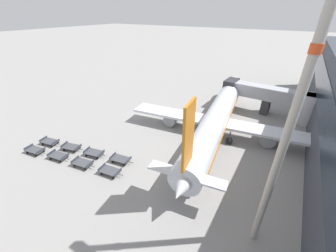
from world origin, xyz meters
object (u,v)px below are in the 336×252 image
object	(u,v)px
baggage_dolly_row_near_col_b	(59,156)
baggage_dolly_row_near_col_d	(110,171)
baggage_dolly_row_mid_a_col_b	(71,147)
baggage_dolly_row_mid_a_col_c	(94,153)
apron_light_mast	(289,128)
baggage_dolly_row_mid_a_col_d	(121,159)
airplane	(218,116)
baggage_dolly_row_near_col_c	(83,163)
baggage_dolly_row_mid_a_col_a	(50,142)
baggage_dolly_row_near_col_a	(35,150)

from	to	relation	value
baggage_dolly_row_near_col_b	baggage_dolly_row_near_col_d	xyz separation A→B (m)	(9.26, 1.62, 0.00)
baggage_dolly_row_near_col_d	baggage_dolly_row_mid_a_col_b	size ratio (longest dim) A/B	1.00
baggage_dolly_row_mid_a_col_c	apron_light_mast	xyz separation A→B (m)	(24.20, -0.91, 12.26)
baggage_dolly_row_mid_a_col_b	baggage_dolly_row_mid_a_col_d	size ratio (longest dim) A/B	1.00
baggage_dolly_row_mid_a_col_d	baggage_dolly_row_mid_a_col_c	bearing A→B (deg)	-168.17
baggage_dolly_row_near_col_b	baggage_dolly_row_mid_a_col_b	distance (m)	2.54
airplane	baggage_dolly_row_near_col_b	distance (m)	27.24
baggage_dolly_row_near_col_c	apron_light_mast	xyz separation A→B (m)	(23.71, 1.67, 12.26)
baggage_dolly_row_mid_a_col_a	baggage_dolly_row_mid_a_col_c	size ratio (longest dim) A/B	1.00
baggage_dolly_row_near_col_a	baggage_dolly_row_near_col_c	xyz separation A→B (m)	(9.15, 1.83, 0.00)
baggage_dolly_row_near_col_a	baggage_dolly_row_mid_a_col_a	xyz separation A→B (m)	(-0.26, 2.66, 0.00)
apron_light_mast	baggage_dolly_row_near_col_a	bearing A→B (deg)	-173.93
baggage_dolly_row_near_col_d	baggage_dolly_row_mid_a_col_d	bearing A→B (deg)	101.03
baggage_dolly_row_mid_a_col_c	baggage_dolly_row_mid_a_col_d	world-z (taller)	same
baggage_dolly_row_mid_a_col_b	baggage_dolly_row_mid_a_col_c	xyz separation A→B (m)	(4.40, 0.85, 0.00)
baggage_dolly_row_mid_a_col_d	apron_light_mast	size ratio (longest dim) A/B	0.16
baggage_dolly_row_near_col_a	baggage_dolly_row_mid_a_col_c	world-z (taller)	same
baggage_dolly_row_near_col_c	apron_light_mast	size ratio (longest dim) A/B	0.16
baggage_dolly_row_near_col_a	baggage_dolly_row_mid_a_col_d	size ratio (longest dim) A/B	1.00
baggage_dolly_row_near_col_b	baggage_dolly_row_mid_a_col_d	size ratio (longest dim) A/B	1.00
baggage_dolly_row_mid_a_col_b	baggage_dolly_row_mid_a_col_c	bearing A→B (deg)	10.96
baggage_dolly_row_near_col_d	baggage_dolly_row_near_col_b	bearing A→B (deg)	-170.08
baggage_dolly_row_near_col_c	baggage_dolly_row_mid_a_col_b	world-z (taller)	same
baggage_dolly_row_near_col_a	baggage_dolly_row_mid_a_col_d	world-z (taller)	same
baggage_dolly_row_mid_a_col_a	apron_light_mast	distance (m)	35.32
baggage_dolly_row_near_col_a	apron_light_mast	distance (m)	35.24
baggage_dolly_row_mid_a_col_d	baggage_dolly_row_near_col_b	bearing A→B (deg)	-153.53
baggage_dolly_row_mid_a_col_a	baggage_dolly_row_mid_a_col_b	xyz separation A→B (m)	(4.52, 0.90, 0.00)
apron_light_mast	baggage_dolly_row_mid_a_col_c	bearing A→B (deg)	177.84
baggage_dolly_row_mid_a_col_b	airplane	bearing A→B (deg)	44.31
baggage_dolly_row_mid_a_col_a	baggage_dolly_row_near_col_a	bearing A→B (deg)	-84.35
baggage_dolly_row_near_col_d	baggage_dolly_row_mid_a_col_c	bearing A→B (deg)	161.28
baggage_dolly_row_near_col_c	baggage_dolly_row_near_col_a	bearing A→B (deg)	-168.71
baggage_dolly_row_near_col_d	baggage_dolly_row_mid_a_col_a	xyz separation A→B (m)	(-14.09, 0.01, 0.00)
baggage_dolly_row_near_col_c	baggage_dolly_row_mid_a_col_c	size ratio (longest dim) A/B	1.00
baggage_dolly_row_mid_a_col_b	baggage_dolly_row_near_col_d	bearing A→B (deg)	-5.38
baggage_dolly_row_near_col_a	apron_light_mast	bearing A→B (deg)	6.07
baggage_dolly_row_near_col_c	baggage_dolly_row_mid_a_col_d	xyz separation A→B (m)	(4.15, 3.56, 0.00)
airplane	baggage_dolly_row_near_col_d	world-z (taller)	airplane
baggage_dolly_row_mid_a_col_b	baggage_dolly_row_mid_a_col_d	bearing A→B (deg)	11.41
baggage_dolly_row_near_col_a	baggage_dolly_row_mid_a_col_c	bearing A→B (deg)	27.01
baggage_dolly_row_mid_a_col_b	baggage_dolly_row_near_col_b	bearing A→B (deg)	-82.89
baggage_dolly_row_near_col_b	baggage_dolly_row_mid_a_col_b	xyz separation A→B (m)	(-0.31, 2.52, 0.00)
baggage_dolly_row_near_col_c	baggage_dolly_row_mid_a_col_d	size ratio (longest dim) A/B	1.00
baggage_dolly_row_near_col_d	baggage_dolly_row_mid_a_col_c	world-z (taller)	same
baggage_dolly_row_near_col_d	baggage_dolly_row_mid_a_col_c	distance (m)	5.46
baggage_dolly_row_near_col_c	baggage_dolly_row_mid_a_col_d	distance (m)	5.46
baggage_dolly_row_near_col_d	airplane	bearing A→B (deg)	65.14
baggage_dolly_row_near_col_c	baggage_dolly_row_near_col_b	bearing A→B (deg)	-170.22
baggage_dolly_row_near_col_d	baggage_dolly_row_mid_a_col_c	size ratio (longest dim) A/B	1.00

